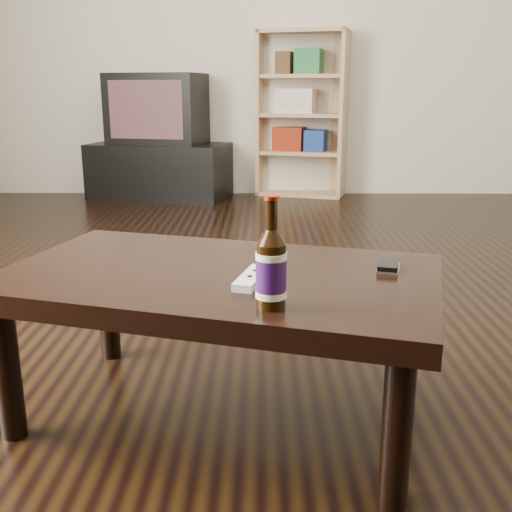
{
  "coord_description": "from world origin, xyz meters",
  "views": [
    {
      "loc": [
        -0.25,
        -1.8,
        0.81
      ],
      "look_at": [
        -0.26,
        -0.67,
        0.5
      ],
      "focal_mm": 42.0,
      "sensor_mm": 36.0,
      "label": 1
    }
  ],
  "objects_px": {
    "phone": "(389,266)",
    "coffee_table": "(219,291)",
    "tv_stand": "(160,171)",
    "beer_bottle": "(271,269)",
    "tv": "(157,109)",
    "remote": "(252,278)",
    "bookshelf": "(302,111)"
  },
  "relations": [
    {
      "from": "remote",
      "to": "phone",
      "type": "bearing_deg",
      "value": 32.54
    },
    {
      "from": "tv_stand",
      "to": "bookshelf",
      "type": "relative_size",
      "value": 0.83
    },
    {
      "from": "bookshelf",
      "to": "beer_bottle",
      "type": "relative_size",
      "value": 5.46
    },
    {
      "from": "tv",
      "to": "remote",
      "type": "height_order",
      "value": "tv"
    },
    {
      "from": "coffee_table",
      "to": "phone",
      "type": "relative_size",
      "value": 10.54
    },
    {
      "from": "bookshelf",
      "to": "coffee_table",
      "type": "bearing_deg",
      "value": -81.64
    },
    {
      "from": "tv",
      "to": "bookshelf",
      "type": "height_order",
      "value": "bookshelf"
    },
    {
      "from": "tv",
      "to": "beer_bottle",
      "type": "xyz_separation_m",
      "value": [
        0.81,
        -3.49,
        -0.2
      ]
    },
    {
      "from": "tv",
      "to": "phone",
      "type": "bearing_deg",
      "value": -57.69
    },
    {
      "from": "tv",
      "to": "phone",
      "type": "height_order",
      "value": "tv"
    },
    {
      "from": "beer_bottle",
      "to": "phone",
      "type": "xyz_separation_m",
      "value": [
        0.29,
        0.27,
        -0.07
      ]
    },
    {
      "from": "bookshelf",
      "to": "beer_bottle",
      "type": "height_order",
      "value": "bookshelf"
    },
    {
      "from": "tv_stand",
      "to": "beer_bottle",
      "type": "bearing_deg",
      "value": -63.51
    },
    {
      "from": "tv",
      "to": "bookshelf",
      "type": "bearing_deg",
      "value": 20.97
    },
    {
      "from": "tv_stand",
      "to": "phone",
      "type": "xyz_separation_m",
      "value": [
        1.1,
        -3.22,
        0.19
      ]
    },
    {
      "from": "tv_stand",
      "to": "bookshelf",
      "type": "xyz_separation_m",
      "value": [
        1.1,
        0.14,
        0.44
      ]
    },
    {
      "from": "beer_bottle",
      "to": "remote",
      "type": "xyz_separation_m",
      "value": [
        -0.04,
        0.16,
        -0.07
      ]
    },
    {
      "from": "beer_bottle",
      "to": "phone",
      "type": "distance_m",
      "value": 0.4
    },
    {
      "from": "tv_stand",
      "to": "beer_bottle",
      "type": "distance_m",
      "value": 3.59
    },
    {
      "from": "tv",
      "to": "bookshelf",
      "type": "xyz_separation_m",
      "value": [
        1.1,
        0.14,
        -0.02
      ]
    },
    {
      "from": "bookshelf",
      "to": "remote",
      "type": "distance_m",
      "value": 3.49
    },
    {
      "from": "bookshelf",
      "to": "tv_stand",
      "type": "bearing_deg",
      "value": -157.22
    },
    {
      "from": "beer_bottle",
      "to": "tv",
      "type": "bearing_deg",
      "value": 103.02
    },
    {
      "from": "bookshelf",
      "to": "phone",
      "type": "xyz_separation_m",
      "value": [
        0.0,
        -3.36,
        -0.25
      ]
    },
    {
      "from": "coffee_table",
      "to": "remote",
      "type": "height_order",
      "value": "remote"
    },
    {
      "from": "bookshelf",
      "to": "phone",
      "type": "relative_size",
      "value": 11.25
    },
    {
      "from": "bookshelf",
      "to": "coffee_table",
      "type": "xyz_separation_m",
      "value": [
        -0.41,
        -3.38,
        -0.31
      ]
    },
    {
      "from": "remote",
      "to": "beer_bottle",
      "type": "bearing_deg",
      "value": -60.92
    },
    {
      "from": "phone",
      "to": "remote",
      "type": "distance_m",
      "value": 0.35
    },
    {
      "from": "tv_stand",
      "to": "tv",
      "type": "xyz_separation_m",
      "value": [
        -0.0,
        -0.0,
        0.46
      ]
    },
    {
      "from": "phone",
      "to": "coffee_table",
      "type": "bearing_deg",
      "value": -162.26
    },
    {
      "from": "beer_bottle",
      "to": "tv_stand",
      "type": "bearing_deg",
      "value": 103.01
    }
  ]
}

